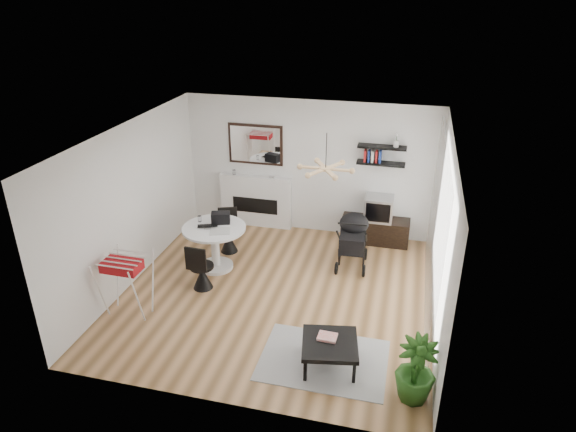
% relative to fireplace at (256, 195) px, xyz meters
% --- Properties ---
extents(floor, '(5.00, 5.00, 0.00)m').
position_rel_fireplace_xyz_m(floor, '(1.10, -2.42, -0.69)').
color(floor, brown).
rests_on(floor, ground).
extents(ceiling, '(5.00, 5.00, 0.00)m').
position_rel_fireplace_xyz_m(ceiling, '(1.10, -2.42, 2.01)').
color(ceiling, white).
rests_on(ceiling, wall_back).
extents(wall_back, '(5.00, 0.00, 5.00)m').
position_rel_fireplace_xyz_m(wall_back, '(1.10, 0.08, 0.66)').
color(wall_back, white).
rests_on(wall_back, floor).
extents(wall_left, '(0.00, 5.00, 5.00)m').
position_rel_fireplace_xyz_m(wall_left, '(-1.40, -2.42, 0.66)').
color(wall_left, white).
rests_on(wall_left, floor).
extents(wall_right, '(0.00, 5.00, 5.00)m').
position_rel_fireplace_xyz_m(wall_right, '(3.60, -2.42, 0.66)').
color(wall_right, white).
rests_on(wall_right, floor).
extents(sheer_curtain, '(0.04, 3.60, 2.60)m').
position_rel_fireplace_xyz_m(sheer_curtain, '(3.50, -2.22, 0.66)').
color(sheer_curtain, white).
rests_on(sheer_curtain, wall_right).
extents(fireplace, '(1.50, 0.17, 2.16)m').
position_rel_fireplace_xyz_m(fireplace, '(0.00, 0.00, 0.00)').
color(fireplace, white).
rests_on(fireplace, floor).
extents(shelf_lower, '(0.90, 0.25, 0.04)m').
position_rel_fireplace_xyz_m(shelf_lower, '(2.49, -0.05, 0.91)').
color(shelf_lower, black).
rests_on(shelf_lower, wall_back).
extents(shelf_upper, '(0.90, 0.25, 0.04)m').
position_rel_fireplace_xyz_m(shelf_upper, '(2.49, -0.05, 1.23)').
color(shelf_upper, black).
rests_on(shelf_upper, wall_back).
extents(pendant_lamp, '(0.90, 0.90, 0.10)m').
position_rel_fireplace_xyz_m(pendant_lamp, '(1.80, -2.12, 1.46)').
color(pendant_lamp, tan).
rests_on(pendant_lamp, ceiling).
extents(tv_console, '(1.31, 0.46, 0.49)m').
position_rel_fireplace_xyz_m(tv_console, '(2.49, -0.16, -0.44)').
color(tv_console, black).
rests_on(tv_console, floor).
extents(crt_tv, '(0.54, 0.47, 0.47)m').
position_rel_fireplace_xyz_m(crt_tv, '(2.53, -0.17, 0.04)').
color(crt_tv, '#AEADB0').
rests_on(crt_tv, tv_console).
extents(dining_table, '(1.11, 1.11, 0.81)m').
position_rel_fireplace_xyz_m(dining_table, '(-0.18, -1.88, -0.15)').
color(dining_table, white).
rests_on(dining_table, floor).
extents(laptop, '(0.40, 0.33, 0.03)m').
position_rel_fireplace_xyz_m(laptop, '(-0.27, -1.94, 0.14)').
color(laptop, black).
rests_on(laptop, dining_table).
extents(black_bag, '(0.37, 0.29, 0.20)m').
position_rel_fireplace_xyz_m(black_bag, '(-0.13, -1.68, 0.23)').
color(black_bag, black).
rests_on(black_bag, dining_table).
extents(newspaper, '(0.41, 0.37, 0.01)m').
position_rel_fireplace_xyz_m(newspaper, '(-0.02, -2.01, 0.13)').
color(newspaper, silver).
rests_on(newspaper, dining_table).
extents(drinking_glass, '(0.07, 0.07, 0.11)m').
position_rel_fireplace_xyz_m(drinking_glass, '(-0.51, -1.73, 0.18)').
color(drinking_glass, white).
rests_on(drinking_glass, dining_table).
extents(chair_far, '(0.44, 0.45, 0.84)m').
position_rel_fireplace_xyz_m(chair_far, '(-0.17, -1.22, -0.42)').
color(chair_far, black).
rests_on(chair_far, floor).
extents(chair_near, '(0.40, 0.41, 0.85)m').
position_rel_fireplace_xyz_m(chair_near, '(-0.16, -2.57, -0.42)').
color(chair_near, black).
rests_on(chair_near, floor).
extents(drying_rack, '(0.67, 0.62, 0.99)m').
position_rel_fireplace_xyz_m(drying_rack, '(-0.98, -3.50, -0.17)').
color(drying_rack, white).
rests_on(drying_rack, floor).
extents(stroller, '(0.58, 0.90, 1.07)m').
position_rel_fireplace_xyz_m(stroller, '(2.17, -1.17, -0.23)').
color(stroller, black).
rests_on(stroller, floor).
extents(rug, '(1.72, 1.24, 0.01)m').
position_rel_fireplace_xyz_m(rug, '(2.15, -3.86, -0.68)').
color(rug, '#A4A4A4').
rests_on(rug, floor).
extents(coffee_table, '(0.85, 0.85, 0.38)m').
position_rel_fireplace_xyz_m(coffee_table, '(2.24, -3.93, -0.34)').
color(coffee_table, black).
rests_on(coffee_table, rug).
extents(magazines, '(0.26, 0.21, 0.04)m').
position_rel_fireplace_xyz_m(magazines, '(2.19, -3.86, -0.28)').
color(magazines, '#DD3F37').
rests_on(magazines, coffee_table).
extents(potted_plant, '(0.54, 0.54, 0.88)m').
position_rel_fireplace_xyz_m(potted_plant, '(3.35, -4.26, -0.24)').
color(potted_plant, '#255819').
rests_on(potted_plant, floor).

